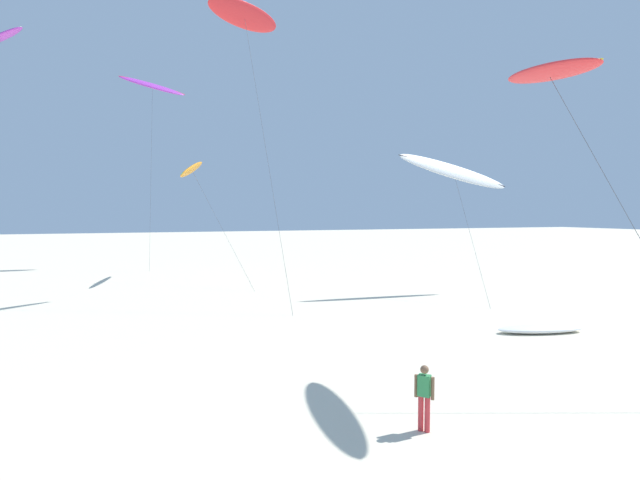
{
  "coord_description": "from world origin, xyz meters",
  "views": [
    {
      "loc": [
        -5.58,
        3.38,
        5.41
      ],
      "look_at": [
        2.02,
        22.88,
        4.29
      ],
      "focal_mm": 28.75,
      "sensor_mm": 36.0,
      "label": 1
    }
  ],
  "objects_px": {
    "flying_kite_2": "(1,37)",
    "flying_kite_5": "(192,169)",
    "flying_kite_4": "(454,172)",
    "grounded_kite_0": "(540,329)",
    "person_near_left": "(424,395)",
    "flying_kite_6": "(152,86)",
    "flying_kite_1": "(549,72)",
    "flying_kite_3": "(244,15)"
  },
  "relations": [
    {
      "from": "flying_kite_2",
      "to": "flying_kite_5",
      "type": "distance_m",
      "value": 18.34
    },
    {
      "from": "flying_kite_4",
      "to": "grounded_kite_0",
      "type": "height_order",
      "value": "flying_kite_4"
    },
    {
      "from": "flying_kite_4",
      "to": "person_near_left",
      "type": "xyz_separation_m",
      "value": [
        -14.3,
        -18.69,
        -7.29
      ]
    },
    {
      "from": "person_near_left",
      "to": "flying_kite_6",
      "type": "bearing_deg",
      "value": 94.53
    },
    {
      "from": "flying_kite_6",
      "to": "flying_kite_1",
      "type": "bearing_deg",
      "value": -77.13
    },
    {
      "from": "flying_kite_2",
      "to": "flying_kite_4",
      "type": "height_order",
      "value": "flying_kite_2"
    },
    {
      "from": "flying_kite_4",
      "to": "grounded_kite_0",
      "type": "relative_size",
      "value": 2.38
    },
    {
      "from": "flying_kite_6",
      "to": "grounded_kite_0",
      "type": "height_order",
      "value": "flying_kite_6"
    },
    {
      "from": "flying_kite_1",
      "to": "flying_kite_5",
      "type": "xyz_separation_m",
      "value": [
        -7.48,
        30.67,
        -0.94
      ]
    },
    {
      "from": "flying_kite_1",
      "to": "person_near_left",
      "type": "xyz_separation_m",
      "value": [
        -6.19,
        -2.44,
        -9.07
      ]
    },
    {
      "from": "flying_kite_6",
      "to": "flying_kite_2",
      "type": "bearing_deg",
      "value": -148.31
    },
    {
      "from": "flying_kite_2",
      "to": "flying_kite_4",
      "type": "bearing_deg",
      "value": -32.6
    },
    {
      "from": "flying_kite_6",
      "to": "person_near_left",
      "type": "xyz_separation_m",
      "value": [
        3.58,
        -45.22,
        -17.48
      ]
    },
    {
      "from": "flying_kite_3",
      "to": "grounded_kite_0",
      "type": "distance_m",
      "value": 26.3
    },
    {
      "from": "flying_kite_6",
      "to": "grounded_kite_0",
      "type": "xyz_separation_m",
      "value": [
        14.22,
        -38.2,
        -18.22
      ]
    },
    {
      "from": "person_near_left",
      "to": "flying_kite_5",
      "type": "bearing_deg",
      "value": 92.23
    },
    {
      "from": "flying_kite_4",
      "to": "person_near_left",
      "type": "distance_m",
      "value": 24.64
    },
    {
      "from": "flying_kite_5",
      "to": "person_near_left",
      "type": "distance_m",
      "value": 34.11
    },
    {
      "from": "flying_kite_5",
      "to": "flying_kite_6",
      "type": "bearing_deg",
      "value": 100.72
    },
    {
      "from": "flying_kite_5",
      "to": "flying_kite_3",
      "type": "bearing_deg",
      "value": -76.92
    },
    {
      "from": "flying_kite_2",
      "to": "flying_kite_3",
      "type": "height_order",
      "value": "flying_kite_2"
    },
    {
      "from": "grounded_kite_0",
      "to": "flying_kite_4",
      "type": "bearing_deg",
      "value": 72.61
    },
    {
      "from": "flying_kite_3",
      "to": "flying_kite_4",
      "type": "bearing_deg",
      "value": -19.17
    },
    {
      "from": "flying_kite_5",
      "to": "person_near_left",
      "type": "xyz_separation_m",
      "value": [
        1.29,
        -33.11,
        -8.12
      ]
    },
    {
      "from": "flying_kite_4",
      "to": "flying_kite_5",
      "type": "distance_m",
      "value": 21.24
    },
    {
      "from": "flying_kite_1",
      "to": "grounded_kite_0",
      "type": "height_order",
      "value": "flying_kite_1"
    },
    {
      "from": "flying_kite_2",
      "to": "flying_kite_1",
      "type": "bearing_deg",
      "value": -58.38
    },
    {
      "from": "flying_kite_3",
      "to": "flying_kite_5",
      "type": "relative_size",
      "value": 1.45
    },
    {
      "from": "flying_kite_4",
      "to": "grounded_kite_0",
      "type": "bearing_deg",
      "value": -107.39
    },
    {
      "from": "flying_kite_1",
      "to": "flying_kite_2",
      "type": "distance_m",
      "value": 42.61
    },
    {
      "from": "person_near_left",
      "to": "flying_kite_1",
      "type": "bearing_deg",
      "value": 21.52
    },
    {
      "from": "flying_kite_5",
      "to": "flying_kite_6",
      "type": "distance_m",
      "value": 15.48
    },
    {
      "from": "flying_kite_2",
      "to": "flying_kite_5",
      "type": "xyz_separation_m",
      "value": [
        14.3,
        -4.7,
        -10.48
      ]
    },
    {
      "from": "grounded_kite_0",
      "to": "flying_kite_5",
      "type": "bearing_deg",
      "value": 114.58
    },
    {
      "from": "flying_kite_3",
      "to": "flying_kite_5",
      "type": "xyz_separation_m",
      "value": [
        -2.27,
        9.78,
        -9.38
      ]
    },
    {
      "from": "flying_kite_3",
      "to": "person_near_left",
      "type": "relative_size",
      "value": 11.65
    },
    {
      "from": "flying_kite_2",
      "to": "flying_kite_3",
      "type": "relative_size",
      "value": 1.05
    },
    {
      "from": "flying_kite_5",
      "to": "flying_kite_4",
      "type": "bearing_deg",
      "value": -42.75
    },
    {
      "from": "flying_kite_2",
      "to": "flying_kite_6",
      "type": "bearing_deg",
      "value": 31.69
    },
    {
      "from": "flying_kite_3",
      "to": "grounded_kite_0",
      "type": "bearing_deg",
      "value": -59.36
    },
    {
      "from": "flying_kite_3",
      "to": "grounded_kite_0",
      "type": "xyz_separation_m",
      "value": [
        9.66,
        -16.3,
        -18.24
      ]
    },
    {
      "from": "flying_kite_3",
      "to": "flying_kite_5",
      "type": "distance_m",
      "value": 13.74
    }
  ]
}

